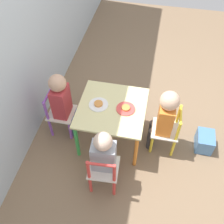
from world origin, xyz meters
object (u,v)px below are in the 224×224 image
object	(u,v)px
chair_yellow	(167,130)
chair_purple	(60,113)
storage_bin	(204,141)
plate_back	(99,104)
child_front	(164,116)
child_back	(62,100)
plate_front	(126,109)
kids_table	(112,112)
chair_red	(103,171)
child_left	(104,154)

from	to	relation	value
chair_yellow	chair_purple	distance (m)	1.10
storage_bin	plate_back	bearing A→B (deg)	93.65
chair_yellow	child_front	world-z (taller)	child_front
child_back	plate_back	distance (m)	0.36
child_back	plate_front	world-z (taller)	child_back
kids_table	plate_front	size ratio (longest dim) A/B	3.59
plate_back	chair_purple	bearing A→B (deg)	90.13
kids_table	chair_red	size ratio (longest dim) A/B	1.23
child_left	plate_back	size ratio (longest dim) A/B	3.90
kids_table	child_left	world-z (taller)	child_left
child_front	plate_back	xyz separation A→B (m)	(-0.00, 0.62, 0.02)
kids_table	child_front	distance (m)	0.49
child_left	storage_bin	size ratio (longest dim) A/B	3.36
child_left	plate_back	bearing A→B (deg)	-75.34
child_front	child_left	world-z (taller)	child_front
plate_back	storage_bin	distance (m)	1.15
chair_yellow	chair_red	bearing A→B (deg)	-43.33
child_left	plate_back	xyz separation A→B (m)	(0.49, 0.16, 0.06)
kids_table	chair_yellow	bearing A→B (deg)	-89.56
child_left	storage_bin	bearing A→B (deg)	-152.55
storage_bin	plate_front	bearing A→B (deg)	94.81
plate_back	plate_front	bearing A→B (deg)	-90.00
chair_purple	plate_front	distance (m)	0.72
child_left	plate_front	world-z (taller)	child_left
chair_red	child_back	world-z (taller)	child_back
chair_purple	plate_back	world-z (taller)	chair_purple
child_back	plate_back	size ratio (longest dim) A/B	4.19
chair_purple	kids_table	bearing A→B (deg)	-90.00
kids_table	storage_bin	xyz separation A→B (m)	(0.07, -0.95, -0.32)
storage_bin	chair_red	bearing A→B (deg)	124.09
child_back	storage_bin	size ratio (longest dim) A/B	3.61
chair_red	storage_bin	distance (m)	1.11
chair_purple	child_left	xyz separation A→B (m)	(-0.49, -0.58, 0.17)
chair_yellow	plate_front	distance (m)	0.48
chair_purple	child_front	size ratio (longest dim) A/B	0.68
chair_purple	child_back	size ratio (longest dim) A/B	0.67
kids_table	chair_red	world-z (taller)	chair_red
chair_red	chair_yellow	bearing A→B (deg)	-136.67
child_back	chair_yellow	bearing A→B (deg)	-89.82
child_back	plate_front	distance (m)	0.62
chair_purple	chair_red	world-z (taller)	same
chair_red	plate_back	world-z (taller)	chair_red
chair_purple	child_left	size ratio (longest dim) A/B	0.72
child_left	plate_back	world-z (taller)	child_left
child_front	plate_back	world-z (taller)	child_front
chair_yellow	child_left	xyz separation A→B (m)	(-0.49, 0.52, 0.17)
child_back	plate_back	bearing A→B (deg)	-89.96
child_front	child_left	bearing A→B (deg)	-43.50
child_front	plate_front	xyz separation A→B (m)	(-0.00, 0.36, 0.02)
plate_front	plate_back	xyz separation A→B (m)	(0.00, 0.26, 0.00)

